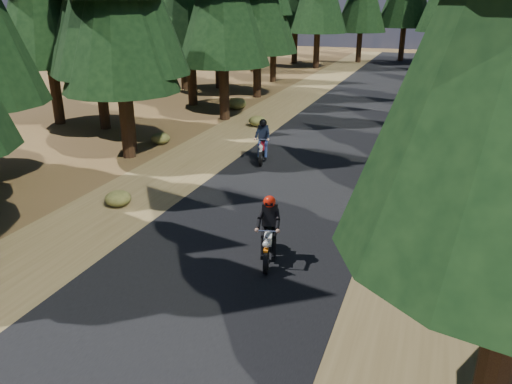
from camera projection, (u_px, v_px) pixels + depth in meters
ground at (236, 252)px, 12.72m from camera, size 120.00×120.00×0.00m
road at (291, 187)px, 17.09m from camera, size 6.00×100.00×0.01m
shoulder_l at (173, 173)px, 18.58m from camera, size 3.20×100.00×0.01m
shoulder_r at (432, 205)px, 15.61m from camera, size 3.20×100.00×0.01m
understory_shrubs at (338, 152)px, 20.12m from camera, size 15.82×30.16×0.67m
rider_lead at (269, 240)px, 12.10m from camera, size 0.97×1.92×1.64m
rider_follow at (262, 148)px, 19.67m from camera, size 0.97×1.95×1.67m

